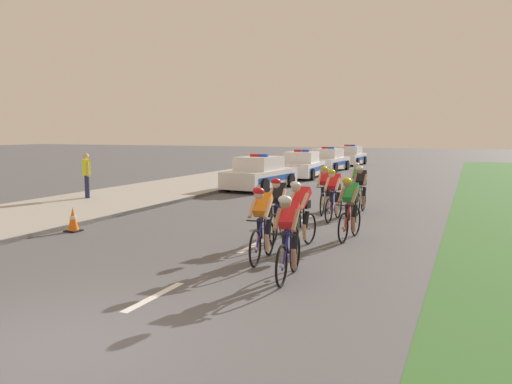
{
  "coord_description": "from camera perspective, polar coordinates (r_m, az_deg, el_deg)",
  "views": [
    {
      "loc": [
        4.53,
        -4.56,
        2.59
      ],
      "look_at": [
        -0.38,
        7.24,
        1.1
      ],
      "focal_mm": 36.4,
      "sensor_mm": 36.0,
      "label": 1
    }
  ],
  "objects": [
    {
      "name": "police_car_furthest",
      "position": [
        41.28,
        10.27,
        3.88
      ],
      "size": [
        2.03,
        4.41,
        1.59
      ],
      "color": "silver",
      "rests_on": "ground"
    },
    {
      "name": "cyclist_fifth",
      "position": [
        12.62,
        10.27,
        -1.67
      ],
      "size": [
        0.44,
        1.72,
        1.56
      ],
      "color": "black",
      "rests_on": "ground"
    },
    {
      "name": "spectator_closest",
      "position": [
        20.39,
        -18.12,
        2.08
      ],
      "size": [
        0.47,
        0.39,
        1.68
      ],
      "color": "#23284C",
      "rests_on": "sidewalk_slab"
    },
    {
      "name": "cyclist_seventh",
      "position": [
        15.24,
        8.53,
        -0.22
      ],
      "size": [
        0.42,
        1.72,
        1.56
      ],
      "color": "black",
      "rests_on": "ground"
    },
    {
      "name": "cyclist_fourth",
      "position": [
        12.32,
        2.47,
        -1.77
      ],
      "size": [
        0.45,
        1.72,
        1.56
      ],
      "color": "black",
      "rests_on": "ground"
    },
    {
      "name": "cyclist_lead",
      "position": [
        9.09,
        3.59,
        -4.79
      ],
      "size": [
        0.44,
        1.72,
        1.56
      ],
      "color": "black",
      "rests_on": "ground"
    },
    {
      "name": "police_car_nearest",
      "position": [
        23.44,
        0.44,
        1.97
      ],
      "size": [
        2.29,
        4.54,
        1.59
      ],
      "color": "white",
      "rests_on": "ground"
    },
    {
      "name": "kerb_edge",
      "position": [
        21.2,
        -5.54,
        -0.23
      ],
      "size": [
        0.16,
        60.0,
        0.13
      ],
      "primitive_type": "cube",
      "color": "#9E9E99",
      "rests_on": "ground"
    },
    {
      "name": "traffic_cone_mid",
      "position": [
        14.31,
        -19.46,
        -2.89
      ],
      "size": [
        0.36,
        0.36,
        0.64
      ],
      "color": "black",
      "rests_on": "ground"
    },
    {
      "name": "police_car_second",
      "position": [
        29.32,
        5.07,
        2.88
      ],
      "size": [
        2.21,
        4.5,
        1.59
      ],
      "color": "white",
      "rests_on": "ground"
    },
    {
      "name": "ground_plane",
      "position": [
        6.93,
        -21.37,
        -15.76
      ],
      "size": [
        160.0,
        160.0,
        0.0
      ],
      "primitive_type": "plane",
      "color": "#56565B"
    },
    {
      "name": "lane_markings_centre",
      "position": [
        13.73,
        2.93,
        -4.22
      ],
      "size": [
        0.14,
        21.6,
        0.01
      ],
      "color": "white",
      "rests_on": "ground"
    },
    {
      "name": "cyclist_eighth",
      "position": [
        16.79,
        11.43,
        0.35
      ],
      "size": [
        0.42,
        1.72,
        1.56
      ],
      "color": "black",
      "rests_on": "ground"
    },
    {
      "name": "cyclist_third",
      "position": [
        11.51,
        4.89,
        -2.38
      ],
      "size": [
        0.45,
        1.72,
        1.56
      ],
      "color": "black",
      "rests_on": "ground"
    },
    {
      "name": "cyclist_second",
      "position": [
        10.35,
        0.7,
        -3.38
      ],
      "size": [
        0.45,
        1.72,
        1.56
      ],
      "color": "black",
      "rests_on": "ground"
    },
    {
      "name": "sidewalk_slab",
      "position": [
        22.44,
        -11.01,
        0.05
      ],
      "size": [
        5.01,
        60.0,
        0.12
      ],
      "primitive_type": "cube",
      "color": "#A3A099",
      "rests_on": "ground"
    },
    {
      "name": "cyclist_sixth",
      "position": [
        16.54,
        7.58,
        0.33
      ],
      "size": [
        0.45,
        1.72,
        1.56
      ],
      "color": "black",
      "rests_on": "ground"
    },
    {
      "name": "police_car_third",
      "position": [
        34.88,
        7.94,
        3.44
      ],
      "size": [
        2.17,
        4.48,
        1.59
      ],
      "color": "white",
      "rests_on": "ground"
    },
    {
      "name": "cyclist_ninth",
      "position": [
        18.69,
        11.05,
        0.98
      ],
      "size": [
        0.43,
        1.72,
        1.56
      ],
      "color": "black",
      "rests_on": "ground"
    }
  ]
}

